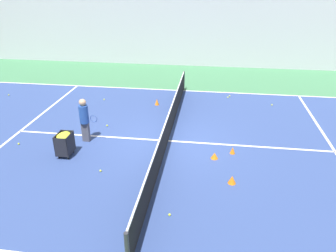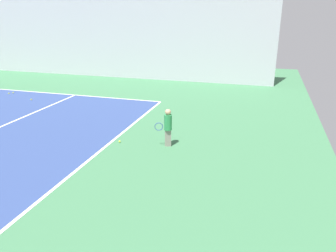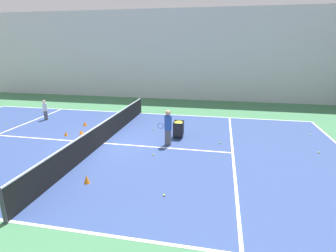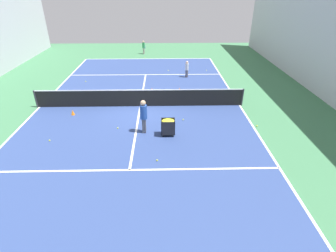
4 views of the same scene
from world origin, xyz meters
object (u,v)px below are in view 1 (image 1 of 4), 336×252
at_px(training_cone_0, 157,102).
at_px(training_cone_1, 232,180).
at_px(ball_cart, 64,140).
at_px(tennis_net, 168,128).
at_px(coach_at_net, 84,117).

bearing_deg(training_cone_0, training_cone_1, -151.26).
relative_size(training_cone_0, training_cone_1, 1.14).
relative_size(ball_cart, training_cone_0, 2.88).
bearing_deg(ball_cart, training_cone_0, -23.88).
height_order(tennis_net, ball_cart, tennis_net).
distance_m(tennis_net, ball_cart, 3.73).
bearing_deg(training_cone_0, ball_cart, 156.12).
bearing_deg(coach_at_net, ball_cart, -101.85).
xyz_separation_m(tennis_net, coach_at_net, (-0.42, 3.06, 0.43)).
height_order(tennis_net, training_cone_0, tennis_net).
distance_m(ball_cart, training_cone_0, 5.75).
xyz_separation_m(ball_cart, training_cone_0, (5.24, -2.32, -0.44)).
relative_size(coach_at_net, training_cone_1, 6.56).
bearing_deg(ball_cart, training_cone_1, -99.00).
bearing_deg(training_cone_0, coach_at_net, 153.89).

